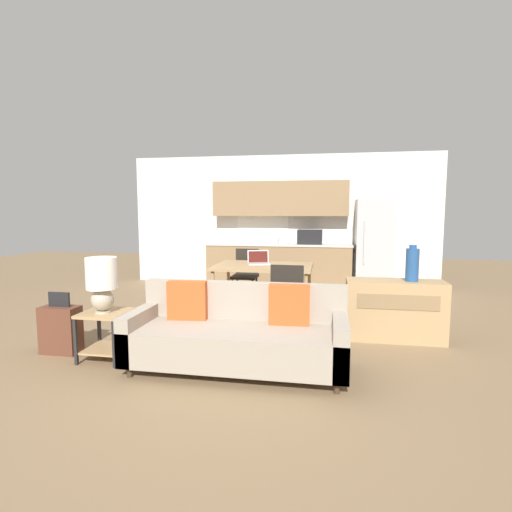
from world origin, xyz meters
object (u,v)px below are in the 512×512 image
at_px(table_lamp, 102,281).
at_px(suitcase, 61,329).
at_px(vase, 412,264).
at_px(dining_chair_far_left, 246,273).
at_px(couch, 238,335).
at_px(laptop, 259,261).
at_px(credenza, 395,310).
at_px(dining_chair_near_right, 288,296).
at_px(refrigerator, 374,246).
at_px(dining_table, 264,269).
at_px(side_table, 106,327).

distance_m(table_lamp, suitcase, 0.83).
relative_size(vase, dining_chair_far_left, 0.48).
xyz_separation_m(couch, laptop, (-0.17, 2.12, 0.48)).
xyz_separation_m(credenza, dining_chair_near_right, (-1.28, -0.07, 0.14)).
bearing_deg(refrigerator, laptop, -131.85).
bearing_deg(vase, laptop, 154.79).
distance_m(refrigerator, dining_chair_far_left, 2.64).
bearing_deg(laptop, refrigerator, 31.83).
bearing_deg(credenza, vase, -5.72).
height_order(dining_table, dining_chair_near_right, dining_chair_near_right).
bearing_deg(suitcase, dining_chair_near_right, 24.08).
relative_size(side_table, table_lamp, 0.89).
distance_m(refrigerator, table_lamp, 5.29).
distance_m(credenza, suitcase, 3.83).
distance_m(side_table, dining_chair_far_left, 3.02).
bearing_deg(vase, credenza, 174.28).
relative_size(couch, credenza, 1.84).
distance_m(dining_table, laptop, 0.19).
xyz_separation_m(side_table, table_lamp, (-0.00, -0.03, 0.50)).
distance_m(laptop, suitcase, 2.81).
bearing_deg(refrigerator, table_lamp, -126.25).
relative_size(table_lamp, credenza, 0.50).
xyz_separation_m(dining_chair_near_right, suitcase, (-2.38, -1.06, -0.24)).
height_order(refrigerator, dining_table, refrigerator).
bearing_deg(dining_table, table_lamp, -123.19).
distance_m(refrigerator, suitcase, 5.61).
relative_size(couch, dining_chair_near_right, 2.33).
distance_m(dining_chair_near_right, laptop, 1.17).
relative_size(refrigerator, laptop, 4.67).
bearing_deg(couch, dining_table, 92.07).
distance_m(dining_chair_far_left, dining_chair_near_right, 1.96).
height_order(refrigerator, vase, refrigerator).
height_order(refrigerator, couch, refrigerator).
bearing_deg(side_table, refrigerator, 53.57).
distance_m(refrigerator, vase, 3.05).
height_order(table_lamp, vase, vase).
xyz_separation_m(dining_table, laptop, (-0.10, 0.12, 0.11)).
height_order(vase, dining_chair_far_left, vase).
relative_size(side_table, credenza, 0.44).
bearing_deg(table_lamp, laptop, 60.08).
xyz_separation_m(dining_table, couch, (0.07, -2.00, -0.36)).
distance_m(couch, table_lamp, 1.50).
relative_size(table_lamp, dining_chair_near_right, 0.63).
bearing_deg(side_table, couch, 0.74).
bearing_deg(couch, dining_chair_far_left, 100.37).
xyz_separation_m(vase, dining_chair_far_left, (-2.36, 1.69, -0.42)).
distance_m(dining_table, table_lamp, 2.46).
height_order(dining_chair_near_right, laptop, laptop).
height_order(refrigerator, suitcase, refrigerator).
bearing_deg(table_lamp, refrigerator, 53.75).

